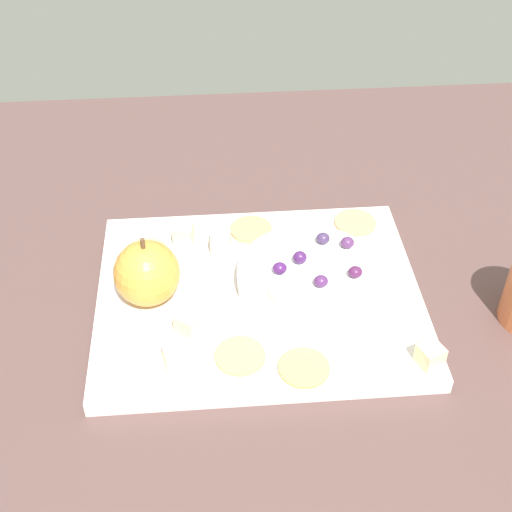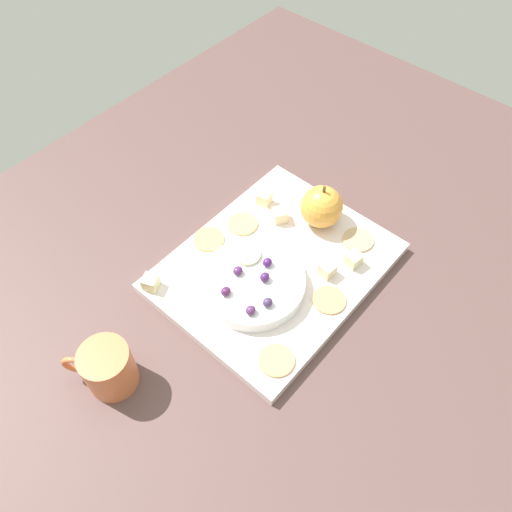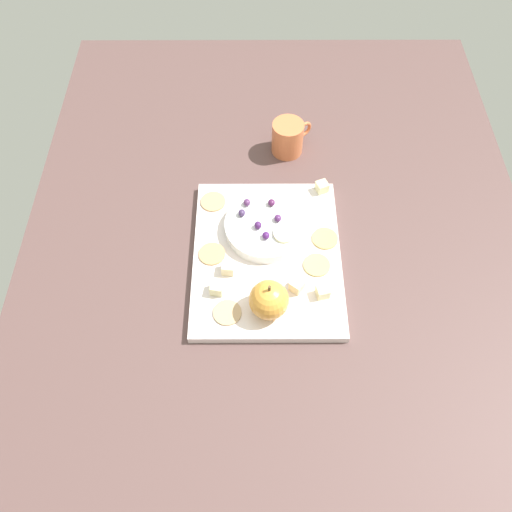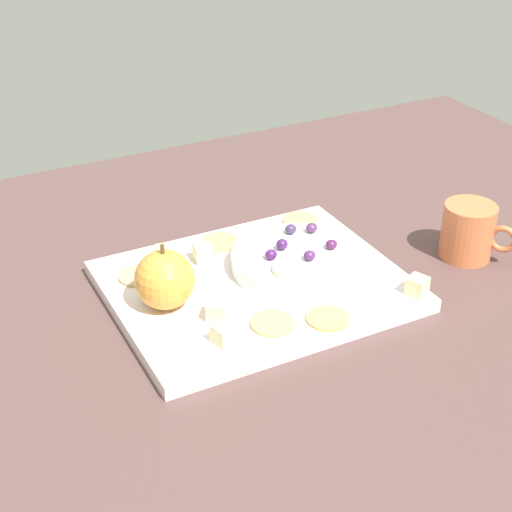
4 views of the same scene
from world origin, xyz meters
TOP-DOWN VIEW (x-y plane):
  - table at (0.00, 0.00)cm, footprint 140.77×106.06cm
  - platter at (-2.36, 2.21)cm, footprint 36.78×29.43cm
  - serving_dish at (3.51, 2.49)cm, footprint 16.65×16.65cm
  - apple_whole at (-14.74, 2.12)cm, footprint 7.38×7.38cm
  - apple_stem at (-14.74, 2.12)cm, footprint 0.50×0.50cm
  - cheese_cube_0 at (-10.86, 11.87)cm, footprint 2.69×2.69cm
  - cheese_cube_1 at (14.15, -9.87)cm, footprint 3.06×3.06cm
  - cheese_cube_2 at (-10.34, -3.33)cm, footprint 3.26×3.26cm
  - cheese_cube_3 at (-11.68, -8.13)cm, footprint 2.80×2.80cm
  - cheese_cube_4 at (-6.37, 9.85)cm, footprint 2.59×2.59cm
  - cracker_0 at (-5.14, -7.54)cm, footprint 5.31×5.31cm
  - cracker_1 at (-15.51, 9.80)cm, footprint 5.31×5.31cm
  - cracker_2 at (-2.44, 13.23)cm, footprint 5.31×5.31cm
  - cracker_3 at (10.93, 13.56)cm, footprint 5.31×5.31cm
  - cracker_4 at (1.26, -9.63)cm, footprint 5.31×5.31cm
  - grape_0 at (5.64, 7.30)cm, footprint 1.61×1.45cm
  - grape_1 at (2.47, 4.02)cm, footprint 1.61×1.45cm
  - grape_2 at (-0.00, 2.46)cm, footprint 1.61×1.45cm
  - grape_3 at (4.29, 0.16)cm, footprint 1.61×1.45cm
  - grape_4 at (8.35, 6.28)cm, footprint 1.61×1.45cm
  - grape_5 at (8.33, 1.20)cm, footprint 1.61×1.45cm
  - apple_slice_0 at (0.68, -1.22)cm, footprint 4.43×4.43cm
  - cup at (28.10, -3.00)cm, footprint 7.83×9.42cm

SIDE VIEW (x-z plane):
  - table at x=0.00cm, z-range 0.00..4.39cm
  - platter at x=-2.36cm, z-range 4.39..6.21cm
  - cracker_0 at x=-5.14cm, z-range 6.21..6.61cm
  - cracker_1 at x=-15.51cm, z-range 6.21..6.61cm
  - cracker_2 at x=-2.44cm, z-range 6.21..6.61cm
  - cracker_3 at x=10.93cm, z-range 6.21..6.61cm
  - cracker_4 at x=1.26cm, z-range 6.21..6.61cm
  - cheese_cube_0 at x=-10.86cm, z-range 6.21..8.53cm
  - cheese_cube_1 at x=14.15cm, z-range 6.21..8.53cm
  - cheese_cube_2 at x=-10.34cm, z-range 6.21..8.53cm
  - cheese_cube_3 at x=-11.68cm, z-range 6.21..8.53cm
  - cheese_cube_4 at x=-6.37cm, z-range 6.21..8.53cm
  - serving_dish at x=3.51cm, z-range 6.21..8.60cm
  - cup at x=28.10cm, z-range 4.39..12.23cm
  - apple_slice_0 at x=0.68cm, z-range 8.60..9.20cm
  - grape_5 at x=8.33cm, z-range 8.60..9.90cm
  - grape_3 at x=4.29cm, z-range 8.60..9.94cm
  - grape_0 at x=5.64cm, z-range 8.60..9.97cm
  - grape_2 at x=0.00cm, z-range 8.60..9.98cm
  - grape_4 at x=8.35cm, z-range 8.60..9.98cm
  - grape_1 at x=2.47cm, z-range 8.60..10.12cm
  - apple_whole at x=-14.74cm, z-range 6.21..13.58cm
  - apple_stem at x=-14.74cm, z-range 13.58..14.78cm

